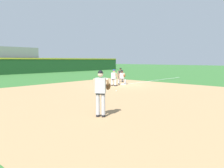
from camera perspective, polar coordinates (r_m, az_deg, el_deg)
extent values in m
plane|color=#336B2D|center=(19.98, 3.03, -0.19)|extent=(160.00, 160.00, 0.00)
cube|color=tan|center=(14.34, 1.21, -2.73)|extent=(18.00, 18.00, 0.01)
cube|color=white|center=(24.76, 11.53, 0.97)|extent=(11.64, 0.10, 0.00)
cube|color=white|center=(19.98, 3.03, -0.06)|extent=(0.38, 0.38, 0.09)
sphere|color=white|center=(15.78, 1.14, -1.78)|extent=(0.07, 0.07, 0.07)
cube|color=black|center=(8.84, -3.65, -8.19)|extent=(0.28, 0.24, 0.09)
cylinder|color=#B2B2B7|center=(8.70, -3.72, -5.35)|extent=(0.15, 0.15, 0.84)
cube|color=black|center=(8.80, -2.23, -8.25)|extent=(0.28, 0.24, 0.09)
cylinder|color=#B2B2B7|center=(8.66, -2.28, -5.40)|extent=(0.15, 0.15, 0.84)
cube|color=black|center=(8.60, -3.02, -2.50)|extent=(0.36, 0.39, 0.06)
cube|color=#B2B2B7|center=(8.56, -3.03, -0.39)|extent=(0.42, 0.47, 0.60)
sphere|color=#DBB28E|center=(8.54, -3.02, 2.50)|extent=(0.21, 0.21, 0.21)
sphere|color=black|center=(8.53, -3.03, 2.97)|extent=(0.20, 0.20, 0.20)
cube|color=black|center=(8.62, -2.92, 2.83)|extent=(0.19, 0.20, 0.02)
cylinder|color=#DBB28E|center=(8.68, -4.56, -0.47)|extent=(0.21, 0.18, 0.59)
cylinder|color=#DBB28E|center=(8.80, -1.08, 0.42)|extent=(0.49, 0.37, 0.41)
ellipsoid|color=brown|center=(8.90, -1.00, -0.59)|extent=(0.36, 0.33, 0.34)
cube|color=black|center=(20.35, 3.45, 0.05)|extent=(0.28, 0.24, 0.09)
cylinder|color=#B2B2B7|center=(20.37, 3.46, 0.72)|extent=(0.15, 0.15, 0.40)
cube|color=black|center=(20.39, 1.77, 0.08)|extent=(0.28, 0.24, 0.09)
cylinder|color=#B2B2B7|center=(20.41, 1.78, 0.74)|extent=(0.15, 0.15, 0.40)
cube|color=black|center=(20.37, 2.63, 1.35)|extent=(0.36, 0.39, 0.06)
cube|color=#B2B2B7|center=(20.34, 2.63, 2.14)|extent=(0.43, 0.47, 0.52)
sphere|color=#9E7051|center=(20.30, 2.63, 3.23)|extent=(0.21, 0.21, 0.21)
sphere|color=black|center=(20.29, 2.63, 3.43)|extent=(0.20, 0.20, 0.20)
cube|color=black|center=(20.21, 2.61, 3.34)|extent=(0.19, 0.20, 0.02)
cylinder|color=#9E7051|center=(19.90, 3.27, 2.46)|extent=(0.53, 0.41, 0.24)
cylinder|color=#9E7051|center=(20.27, 1.90, 1.95)|extent=(0.25, 0.21, 0.58)
ellipsoid|color=brown|center=(19.69, 3.23, 2.20)|extent=(0.29, 0.29, 0.35)
cube|color=black|center=(19.20, 0.11, -0.31)|extent=(0.26, 0.12, 0.09)
cylinder|color=white|center=(19.14, 0.02, 0.53)|extent=(0.15, 0.15, 0.50)
cube|color=black|center=(18.93, 0.97, -0.41)|extent=(0.26, 0.12, 0.09)
cylinder|color=white|center=(18.87, 0.89, 0.44)|extent=(0.15, 0.15, 0.50)
cube|color=black|center=(18.98, 0.45, 1.30)|extent=(0.22, 0.35, 0.06)
cube|color=white|center=(18.96, 0.45, 2.17)|extent=(0.26, 0.41, 0.54)
sphere|color=tan|center=(18.95, 0.50, 3.38)|extent=(0.21, 0.21, 0.21)
sphere|color=navy|center=(18.94, 0.50, 3.59)|extent=(0.20, 0.20, 0.20)
cube|color=navy|center=(19.01, 0.69, 3.53)|extent=(0.12, 0.17, 0.02)
cylinder|color=tan|center=(19.24, 0.22, 2.13)|extent=(0.33, 0.10, 0.56)
cylinder|color=tan|center=(18.89, 1.31, 2.06)|extent=(0.33, 0.10, 0.56)
cube|color=black|center=(22.46, 2.74, 0.65)|extent=(0.27, 0.24, 0.09)
cylinder|color=#515154|center=(22.47, 2.75, 1.38)|extent=(0.15, 0.15, 0.50)
cube|color=black|center=(22.48, 1.72, 0.66)|extent=(0.27, 0.24, 0.09)
cylinder|color=#515154|center=(22.49, 1.73, 1.39)|extent=(0.15, 0.15, 0.50)
cube|color=black|center=(22.46, 2.24, 2.07)|extent=(0.36, 0.39, 0.06)
cube|color=#232326|center=(22.44, 2.25, 2.81)|extent=(0.43, 0.46, 0.54)
sphere|color=#9E7051|center=(22.40, 2.25, 3.83)|extent=(0.21, 0.21, 0.21)
sphere|color=black|center=(22.40, 2.25, 4.01)|extent=(0.20, 0.20, 0.20)
cube|color=black|center=(22.31, 2.23, 3.93)|extent=(0.19, 0.20, 0.02)
cylinder|color=#9E7051|center=(22.28, 2.87, 2.70)|extent=(0.32, 0.27, 0.56)
cylinder|color=#9E7051|center=(22.31, 1.58, 2.71)|extent=(0.32, 0.27, 0.56)
cube|color=#1E4C23|center=(37.79, -23.96, 4.31)|extent=(48.00, 0.50, 2.60)
cube|color=gold|center=(37.76, -24.03, 6.10)|extent=(48.00, 0.54, 0.20)
cube|color=gray|center=(40.05, -25.48, 5.58)|extent=(9.12, 3.35, 4.35)
cube|color=gray|center=(39.27, -25.03, 6.41)|extent=(8.72, 0.85, 0.06)
cube|color=#286B42|center=(38.57, -27.00, 6.64)|extent=(0.47, 0.20, 0.44)
cube|color=#286B42|center=(38.79, -26.18, 6.67)|extent=(0.47, 0.20, 0.44)
cube|color=#286B42|center=(39.01, -25.36, 6.71)|extent=(0.47, 0.20, 0.44)
cube|color=#286B42|center=(39.25, -24.56, 6.74)|extent=(0.47, 0.20, 0.44)
cube|color=#286B42|center=(39.49, -23.76, 6.77)|extent=(0.47, 0.20, 0.44)
cube|color=#286B42|center=(39.74, -22.98, 6.79)|extent=(0.47, 0.20, 0.44)
cube|color=#286B42|center=(40.00, -22.20, 6.82)|extent=(0.47, 0.20, 0.44)
cube|color=#286B42|center=(40.26, -21.44, 6.84)|extent=(0.47, 0.20, 0.44)
cube|color=#286B42|center=(40.53, -20.68, 6.87)|extent=(0.47, 0.20, 0.44)
cube|color=#286B42|center=(40.81, -19.94, 6.89)|extent=(0.47, 0.20, 0.44)
cube|color=gray|center=(40.06, -25.55, 7.16)|extent=(8.72, 0.85, 0.06)
cube|color=#286B42|center=(39.59, -26.68, 7.42)|extent=(0.47, 0.20, 0.44)
cube|color=#286B42|center=(39.81, -25.88, 7.45)|extent=(0.47, 0.20, 0.44)
cube|color=#286B42|center=(40.04, -25.08, 7.48)|extent=(0.47, 0.20, 0.44)
cube|color=#286B42|center=(40.28, -24.30, 7.51)|extent=(0.47, 0.20, 0.44)
cube|color=#286B42|center=(40.52, -23.53, 7.53)|extent=(0.47, 0.20, 0.44)
cube|color=#286B42|center=(40.78, -22.76, 7.55)|extent=(0.47, 0.20, 0.44)
cube|color=#286B42|center=(41.03, -22.01, 7.57)|extent=(0.47, 0.20, 0.44)
cube|color=#286B42|center=(41.30, -21.26, 7.59)|extent=(0.47, 0.20, 0.44)
cube|color=#286B42|center=(41.57, -20.52, 7.61)|extent=(0.47, 0.20, 0.44)
cube|color=gray|center=(40.86, -26.05, 7.88)|extent=(8.72, 0.85, 0.06)
cube|color=#286B42|center=(40.40, -27.16, 8.15)|extent=(0.47, 0.20, 0.44)
cube|color=#286B42|center=(40.62, -26.37, 8.17)|extent=(0.47, 0.20, 0.44)
cube|color=#286B42|center=(40.84, -25.59, 8.19)|extent=(0.47, 0.20, 0.44)
cube|color=#286B42|center=(41.08, -24.82, 8.22)|extent=(0.47, 0.20, 0.44)
cube|color=#286B42|center=(41.32, -24.06, 8.24)|extent=(0.47, 0.20, 0.44)
cube|color=#286B42|center=(41.56, -23.30, 8.25)|extent=(0.47, 0.20, 0.44)
cube|color=#286B42|center=(41.82, -22.56, 8.27)|extent=(0.47, 0.20, 0.44)
cube|color=#286B42|center=(42.08, -21.82, 8.29)|extent=(0.47, 0.20, 0.44)
cube|color=#286B42|center=(42.35, -21.09, 8.30)|extent=(0.47, 0.20, 0.44)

